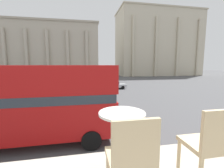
% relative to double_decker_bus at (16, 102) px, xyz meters
% --- Properties ---
extents(double_decker_bus, '(10.52, 2.75, 4.31)m').
position_rel_double_decker_bus_xyz_m(double_decker_bus, '(0.00, 0.00, 0.00)').
color(double_decker_bus, black).
rests_on(double_decker_bus, ground_plane).
extents(cafe_dining_table, '(0.60, 0.60, 0.73)m').
position_rel_double_decker_bus_xyz_m(cafe_dining_table, '(4.03, -6.70, 1.15)').
color(cafe_dining_table, '#2D2D30').
rests_on(cafe_dining_table, cafe_floor_slab).
extents(cafe_chair_0, '(0.40, 0.40, 0.91)m').
position_rel_double_decker_bus_xyz_m(cafe_chair_0, '(3.95, -7.31, 1.13)').
color(cafe_chair_0, '#D1B789').
rests_on(cafe_chair_0, cafe_floor_slab).
extents(cafe_chair_1, '(0.40, 0.40, 0.91)m').
position_rel_double_decker_bus_xyz_m(cafe_chair_1, '(4.83, -7.22, 1.13)').
color(cafe_chair_1, '#D1B789').
rests_on(cafe_chair_1, cafe_floor_slab).
extents(plaza_building_left, '(33.33, 15.13, 16.54)m').
position_rel_double_decker_bus_xyz_m(plaza_building_left, '(-8.56, 42.39, 5.88)').
color(plaza_building_left, '#B2A893').
rests_on(plaza_building_left, ground_plane).
extents(plaza_building_right, '(33.54, 16.07, 25.80)m').
position_rel_double_decker_bus_xyz_m(plaza_building_right, '(34.14, 51.33, 10.51)').
color(plaza_building_right, beige).
rests_on(plaza_building_right, ground_plane).
extents(traffic_light_near, '(0.42, 0.24, 3.26)m').
position_rel_double_decker_bus_xyz_m(traffic_light_near, '(-0.95, 3.93, -0.24)').
color(traffic_light_near, black).
rests_on(traffic_light_near, ground_plane).
extents(traffic_light_mid, '(0.42, 0.24, 3.45)m').
position_rel_double_decker_bus_xyz_m(traffic_light_mid, '(0.16, 12.54, -0.12)').
color(traffic_light_mid, black).
rests_on(traffic_light_mid, ground_plane).
extents(traffic_light_far, '(0.42, 0.24, 3.71)m').
position_rel_double_decker_bus_xyz_m(traffic_light_far, '(3.70, 19.92, 0.04)').
color(traffic_light_far, black).
rests_on(traffic_light_far, ground_plane).
extents(car_silver, '(4.20, 1.93, 1.35)m').
position_rel_double_decker_bus_xyz_m(car_silver, '(8.87, 17.85, -1.69)').
color(car_silver, black).
rests_on(car_silver, ground_plane).
extents(pedestrian_white, '(0.32, 0.32, 1.70)m').
position_rel_double_decker_bus_xyz_m(pedestrian_white, '(3.07, 9.32, -1.41)').
color(pedestrian_white, '#282B33').
rests_on(pedestrian_white, ground_plane).
extents(pedestrian_red, '(0.32, 0.32, 1.63)m').
position_rel_double_decker_bus_xyz_m(pedestrian_red, '(6.27, 16.91, -1.46)').
color(pedestrian_red, '#282B33').
rests_on(pedestrian_red, ground_plane).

